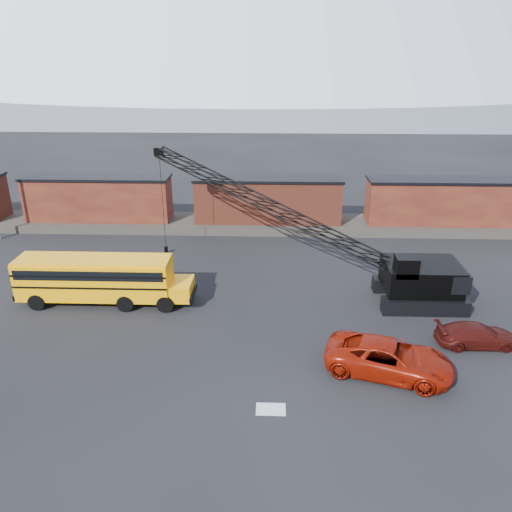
{
  "coord_description": "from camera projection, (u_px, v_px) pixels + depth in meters",
  "views": [
    {
      "loc": [
        0.46,
        -22.98,
        15.74
      ],
      "look_at": [
        -0.61,
        7.67,
        3.0
      ],
      "focal_mm": 35.0,
      "sensor_mm": 36.0,
      "label": 1
    }
  ],
  "objects": [
    {
      "name": "school_bus",
      "position": [
        100.0,
        278.0,
        32.84
      ],
      "size": [
        11.65,
        2.65,
        3.19
      ],
      "color": "#FFA605",
      "rests_on": "ground"
    },
    {
      "name": "boxcar_west_near",
      "position": [
        98.0,
        198.0,
        47.02
      ],
      "size": [
        13.7,
        3.1,
        4.17
      ],
      "color": "#421412",
      "rests_on": "gravel_berm"
    },
    {
      "name": "snow_patch",
      "position": [
        271.0,
        409.0,
        23.55
      ],
      "size": [
        1.4,
        0.9,
        0.02
      ],
      "primitive_type": "cube",
      "color": "silver",
      "rests_on": "ground"
    },
    {
      "name": "maroon_suv",
      "position": [
        476.0,
        335.0,
        28.45
      ],
      "size": [
        4.61,
        2.01,
        1.32
      ],
      "primitive_type": "imported",
      "rotation": [
        0.0,
        0.0,
        1.61
      ],
      "color": "#3E0E0B",
      "rests_on": "ground"
    },
    {
      "name": "ground",
      "position": [
        262.0,
        360.0,
        27.26
      ],
      "size": [
        160.0,
        160.0,
        0.0
      ],
      "primitive_type": "plane",
      "color": "black",
      "rests_on": "ground"
    },
    {
      "name": "boxcar_east_near",
      "position": [
        441.0,
        201.0,
        45.99
      ],
      "size": [
        13.7,
        3.1,
        4.17
      ],
      "color": "#421412",
      "rests_on": "gravel_berm"
    },
    {
      "name": "crawler_crane",
      "position": [
        271.0,
        207.0,
        35.5
      ],
      "size": [
        21.91,
        10.53,
        8.99
      ],
      "color": "black",
      "rests_on": "ground"
    },
    {
      "name": "red_pickup",
      "position": [
        389.0,
        358.0,
        25.87
      ],
      "size": [
        7.13,
        4.81,
        1.81
      ],
      "primitive_type": "imported",
      "rotation": [
        0.0,
        0.0,
        1.27
      ],
      "color": "maroon",
      "rests_on": "ground"
    },
    {
      "name": "gravel_berm",
      "position": [
        268.0,
        224.0,
        47.43
      ],
      "size": [
        120.0,
        5.0,
        0.7
      ],
      "primitive_type": "cube",
      "color": "#423D36",
      "rests_on": "ground"
    },
    {
      "name": "boxcar_mid",
      "position": [
        268.0,
        200.0,
        46.51
      ],
      "size": [
        13.7,
        3.1,
        4.17
      ],
      "color": "#4D1C15",
      "rests_on": "gravel_berm"
    }
  ]
}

